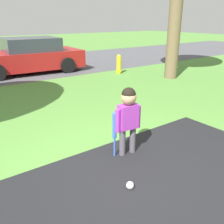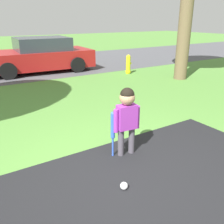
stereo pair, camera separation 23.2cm
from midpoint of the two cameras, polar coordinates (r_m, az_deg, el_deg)
ground_plane at (r=3.31m, az=2.09°, el=-15.62°), size 60.00×60.00×0.00m
child at (r=3.61m, az=1.91°, el=-0.04°), size 0.42×0.22×1.05m
baseball_bat at (r=3.62m, az=-1.25°, el=-3.68°), size 0.06×0.06×0.71m
sports_ball at (r=3.17m, az=1.96°, el=-16.43°), size 0.10×0.10×0.10m
fire_hydrant at (r=9.49m, az=0.86°, el=10.84°), size 0.23×0.21×0.70m
parked_car at (r=10.26m, az=-19.33°, el=11.93°), size 4.15×2.28×1.28m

